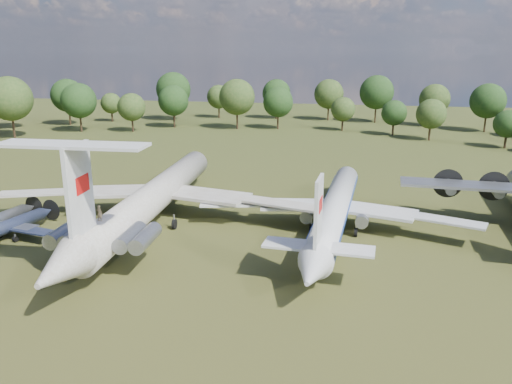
% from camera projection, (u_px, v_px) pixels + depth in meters
% --- Properties ---
extents(ground, '(300.00, 300.00, 0.00)m').
position_uv_depth(ground, '(191.00, 225.00, 63.12)').
color(ground, '#1E3A13').
rests_on(ground, ground).
extents(il62_airliner, '(44.33, 56.43, 5.37)m').
position_uv_depth(il62_airliner, '(155.00, 202.00, 63.55)').
color(il62_airliner, '#BABAB5').
rests_on(il62_airliner, ground).
extents(tu104_jet, '(36.75, 47.28, 4.52)m').
position_uv_depth(tu104_jet, '(335.00, 214.00, 60.29)').
color(tu104_jet, silver).
rests_on(tu104_jet, ground).
extents(small_prop_west, '(14.41, 17.74, 2.32)m').
position_uv_depth(small_prop_west, '(7.00, 230.00, 58.17)').
color(small_prop_west, black).
rests_on(small_prop_west, ground).
extents(person_on_il62, '(0.62, 0.45, 1.59)m').
position_uv_depth(person_on_il62, '(99.00, 213.00, 48.30)').
color(person_on_il62, '#97794D').
rests_on(person_on_il62, il62_airliner).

